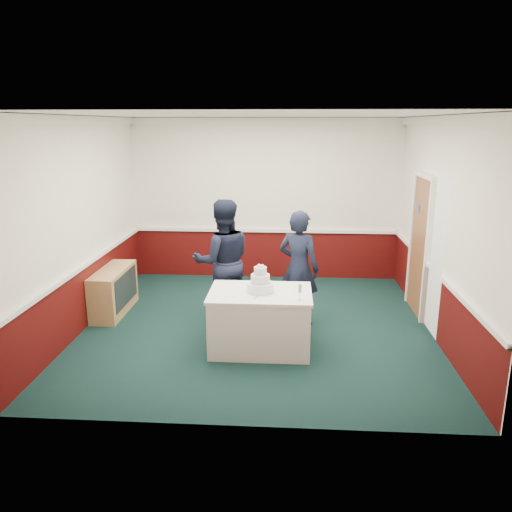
# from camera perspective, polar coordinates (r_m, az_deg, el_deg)

# --- Properties ---
(ground) EXTENTS (5.00, 5.00, 0.00)m
(ground) POSITION_cam_1_polar(r_m,az_deg,el_deg) (7.40, 0.09, -8.06)
(ground) COLOR #112929
(ground) RESTS_ON ground
(room_shell) EXTENTS (5.00, 5.00, 3.00)m
(room_shell) POSITION_cam_1_polar(r_m,az_deg,el_deg) (7.48, 1.01, 7.82)
(room_shell) COLOR white
(room_shell) RESTS_ON ground
(sideboard) EXTENTS (0.41, 1.20, 0.70)m
(sideboard) POSITION_cam_1_polar(r_m,az_deg,el_deg) (8.14, -15.94, -3.85)
(sideboard) COLOR tan
(sideboard) RESTS_ON ground
(cake_table) EXTENTS (1.32, 0.92, 0.79)m
(cake_table) POSITION_cam_1_polar(r_m,az_deg,el_deg) (6.58, 0.48, -7.30)
(cake_table) COLOR white
(cake_table) RESTS_ON ground
(wedding_cake) EXTENTS (0.35, 0.35, 0.36)m
(wedding_cake) POSITION_cam_1_polar(r_m,az_deg,el_deg) (6.41, 0.49, -3.16)
(wedding_cake) COLOR white
(wedding_cake) RESTS_ON cake_table
(cake_knife) EXTENTS (0.10, 0.21, 0.00)m
(cake_knife) POSITION_cam_1_polar(r_m,az_deg,el_deg) (6.26, 0.11, -4.66)
(cake_knife) COLOR silver
(cake_knife) RESTS_ON cake_table
(champagne_flute) EXTENTS (0.05, 0.05, 0.21)m
(champagne_flute) POSITION_cam_1_polar(r_m,az_deg,el_deg) (6.13, 5.03, -3.81)
(champagne_flute) COLOR silver
(champagne_flute) RESTS_ON cake_table
(person_man) EXTENTS (1.05, 0.91, 1.84)m
(person_man) POSITION_cam_1_polar(r_m,az_deg,el_deg) (7.37, -3.82, -0.61)
(person_man) COLOR black
(person_man) RESTS_ON ground
(person_woman) EXTENTS (0.74, 0.64, 1.71)m
(person_woman) POSITION_cam_1_polar(r_m,az_deg,el_deg) (7.28, 4.90, -1.38)
(person_woman) COLOR black
(person_woman) RESTS_ON ground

